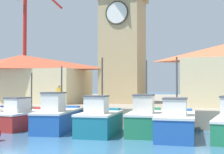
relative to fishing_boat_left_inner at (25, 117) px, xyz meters
name	(u,v)px	position (x,y,z in m)	size (l,w,h in m)	color
ground_plane	(50,151)	(5.30, -5.96, -0.72)	(300.00, 300.00, 0.00)	#386689
quay_wharf	(161,103)	(5.30, 22.44, -0.08)	(120.00, 40.00, 1.27)	gray
fishing_boat_left_inner	(25,117)	(0.00, 0.00, 0.00)	(2.06, 4.94, 3.73)	#AD2823
fishing_boat_mid_left	(58,117)	(2.63, -0.35, 0.11)	(2.72, 5.48, 4.11)	#2356A8
fishing_boat_center	(100,121)	(5.67, -0.95, 0.08)	(2.33, 4.25, 4.51)	#196B7F
fishing_boat_mid_right	(145,120)	(8.16, 0.02, 0.09)	(2.27, 4.62, 4.37)	#237A4C
fishing_boat_right_inner	(176,123)	(10.02, -0.64, 0.07)	(2.28, 5.29, 4.47)	#2356A8
clock_tower	(123,29)	(3.95, 9.62, 7.38)	(4.07, 4.07, 14.54)	tan
warehouse_left	(21,78)	(-6.08, 8.20, 2.92)	(13.24, 6.13, 4.63)	beige
port_crane_near	(26,50)	(-15.15, 22.51, 7.60)	(3.24, 9.78, 18.57)	maroon
dock_worker_near_tower	(59,95)	(0.42, 3.91, 1.40)	(0.34, 0.22, 1.62)	#33333D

